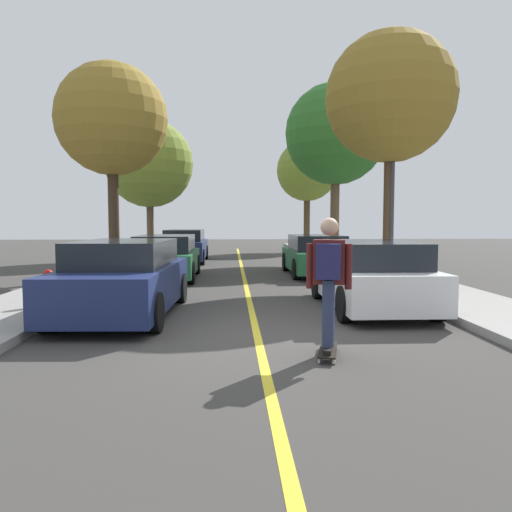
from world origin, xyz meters
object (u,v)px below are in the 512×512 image
(street_tree_right_near, at_px, (336,135))
(streetlamp, at_px, (392,176))
(parked_car_right_nearest, at_px, (370,275))
(skateboarder, at_px, (329,275))
(parked_car_left_far, at_px, (185,246))
(street_tree_left_near, at_px, (149,164))
(parked_car_left_nearest, at_px, (124,279))
(street_tree_right_far, at_px, (307,171))
(street_tree_right_nearest, at_px, (390,98))
(parked_car_left_near, at_px, (166,257))
(fire_hydrant, at_px, (49,288))
(parked_car_right_near, at_px, (316,255))
(skateboard, at_px, (328,350))
(street_tree_left_nearest, at_px, (112,120))

(street_tree_right_near, height_order, streetlamp, street_tree_right_near)
(parked_car_right_nearest, distance_m, skateboarder, 3.75)
(parked_car_left_far, distance_m, street_tree_left_near, 4.18)
(parked_car_left_nearest, xyz_separation_m, street_tree_right_far, (6.44, 19.47, 4.00))
(parked_car_right_nearest, height_order, street_tree_right_near, street_tree_right_near)
(streetlamp, bearing_deg, skateboarder, -113.82)
(street_tree_right_nearest, bearing_deg, street_tree_right_far, 90.00)
(parked_car_left_near, bearing_deg, street_tree_right_far, 64.83)
(parked_car_left_nearest, height_order, fire_hydrant, parked_car_left_nearest)
(parked_car_right_near, relative_size, streetlamp, 0.82)
(fire_hydrant, relative_size, skateboard, 0.81)
(streetlamp, xyz_separation_m, skateboarder, (-3.28, -7.43, -1.94))
(parked_car_left_nearest, distance_m, street_tree_right_far, 20.89)
(street_tree_right_far, bearing_deg, fire_hydrant, -112.51)
(streetlamp, bearing_deg, parked_car_left_near, 168.51)
(street_tree_right_near, bearing_deg, street_tree_right_nearest, -90.00)
(parked_car_left_far, height_order, street_tree_left_nearest, street_tree_left_nearest)
(street_tree_left_near, relative_size, skateboarder, 3.63)
(street_tree_left_nearest, height_order, streetlamp, street_tree_left_nearest)
(parked_car_right_near, relative_size, skateboarder, 2.38)
(parked_car_left_far, bearing_deg, street_tree_right_nearest, -48.80)
(parked_car_left_nearest, bearing_deg, parked_car_right_near, 54.36)
(parked_car_left_near, relative_size, streetlamp, 0.83)
(skateboarder, bearing_deg, fire_hydrant, 145.16)
(street_tree_right_near, relative_size, skateboarder, 4.41)
(skateboard, bearing_deg, parked_car_left_far, 102.29)
(street_tree_left_nearest, distance_m, street_tree_right_nearest, 8.31)
(parked_car_left_near, relative_size, parked_car_right_nearest, 1.03)
(street_tree_left_nearest, height_order, street_tree_right_nearest, street_tree_right_nearest)
(street_tree_left_near, height_order, street_tree_right_nearest, street_tree_right_nearest)
(street_tree_right_nearest, xyz_separation_m, streetlamp, (0.07, -0.12, -2.19))
(parked_car_right_nearest, relative_size, skateboard, 4.61)
(street_tree_right_near, bearing_deg, skateboarder, -102.32)
(parked_car_left_nearest, distance_m, street_tree_left_nearest, 7.78)
(fire_hydrant, bearing_deg, street_tree_left_near, 90.79)
(street_tree_right_near, bearing_deg, parked_car_right_nearest, -98.46)
(streetlamp, bearing_deg, fire_hydrant, -152.69)
(parked_car_left_near, xyz_separation_m, street_tree_right_far, (6.44, 13.69, 4.02))
(fire_hydrant, height_order, skateboarder, skateboarder)
(parked_car_right_near, xyz_separation_m, skateboard, (-1.52, -9.58, -0.55))
(street_tree_right_near, distance_m, streetlamp, 7.65)
(street_tree_right_nearest, distance_m, streetlamp, 2.19)
(street_tree_left_near, bearing_deg, street_tree_left_nearest, -90.00)
(street_tree_left_near, relative_size, street_tree_right_nearest, 0.89)
(street_tree_right_nearest, xyz_separation_m, skateboard, (-3.20, -7.51, -5.11))
(parked_car_right_near, distance_m, street_tree_right_nearest, 5.28)
(street_tree_right_nearest, bearing_deg, street_tree_right_near, 90.00)
(parked_car_right_near, distance_m, street_tree_right_near, 7.17)
(street_tree_right_far, xyz_separation_m, fire_hydrant, (-7.94, -19.15, -4.20))
(skateboarder, bearing_deg, parked_car_left_far, 102.23)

